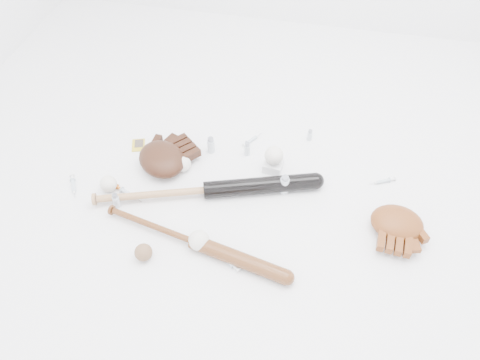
% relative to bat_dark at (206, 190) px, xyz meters
% --- Properties ---
extents(bat_dark, '(0.98, 0.39, 0.07)m').
position_rel_bat_dark_xyz_m(bat_dark, '(0.00, 0.00, 0.00)').
color(bat_dark, black).
rests_on(bat_dark, ground).
extents(bat_wood, '(0.81, 0.23, 0.06)m').
position_rel_bat_dark_xyz_m(bat_wood, '(0.02, -0.26, -0.01)').
color(bat_wood, brown).
rests_on(bat_wood, ground).
extents(glove_dark, '(0.39, 0.39, 0.10)m').
position_rel_bat_dark_xyz_m(glove_dark, '(-0.24, 0.12, 0.01)').
color(glove_dark, '#32190D').
rests_on(glove_dark, ground).
extents(glove_tan, '(0.27, 0.27, 0.09)m').
position_rel_bat_dark_xyz_m(glove_tan, '(0.79, -0.01, 0.01)').
color(glove_tan, brown).
rests_on(glove_tan, ground).
extents(trading_card, '(0.08, 0.10, 0.00)m').
position_rel_bat_dark_xyz_m(trading_card, '(-0.40, 0.23, -0.03)').
color(trading_card, gold).
rests_on(trading_card, ground).
extents(pedestal, '(0.09, 0.09, 0.04)m').
position_rel_bat_dark_xyz_m(pedestal, '(0.25, 0.21, -0.01)').
color(pedestal, white).
rests_on(pedestal, ground).
extents(baseball_on_pedestal, '(0.08, 0.08, 0.08)m').
position_rel_bat_dark_xyz_m(baseball_on_pedestal, '(0.25, 0.21, 0.05)').
color(baseball_on_pedestal, silver).
rests_on(baseball_on_pedestal, pedestal).
extents(baseball_left, '(0.07, 0.07, 0.07)m').
position_rel_bat_dark_xyz_m(baseball_left, '(-0.42, -0.05, -0.00)').
color(baseball_left, silver).
rests_on(baseball_left, ground).
extents(baseball_upper, '(0.07, 0.07, 0.07)m').
position_rel_bat_dark_xyz_m(baseball_upper, '(-0.14, 0.13, -0.00)').
color(baseball_upper, silver).
rests_on(baseball_upper, ground).
extents(baseball_mid, '(0.08, 0.08, 0.08)m').
position_rel_bat_dark_xyz_m(baseball_mid, '(0.04, -0.26, 0.00)').
color(baseball_mid, silver).
rests_on(baseball_mid, ground).
extents(baseball_aged, '(0.07, 0.07, 0.07)m').
position_rel_bat_dark_xyz_m(baseball_aged, '(-0.16, -0.35, -0.00)').
color(baseball_aged, brown).
rests_on(baseball_aged, ground).
extents(syringe_0, '(0.16, 0.09, 0.02)m').
position_rel_bat_dark_xyz_m(syringe_0, '(-0.33, -0.07, -0.03)').
color(syringe_0, '#ADBCC6').
rests_on(syringe_0, ground).
extents(syringe_1, '(0.14, 0.11, 0.02)m').
position_rel_bat_dark_xyz_m(syringe_1, '(0.16, -0.30, -0.03)').
color(syringe_1, '#ADBCC6').
rests_on(syringe_1, ground).
extents(syringe_2, '(0.09, 0.12, 0.02)m').
position_rel_bat_dark_xyz_m(syringe_2, '(0.12, 0.37, -0.03)').
color(syringe_2, '#ADBCC6').
rests_on(syringe_2, ground).
extents(syringe_3, '(0.07, 0.15, 0.02)m').
position_rel_bat_dark_xyz_m(syringe_3, '(0.80, -0.06, -0.03)').
color(syringe_3, '#ADBCC6').
rests_on(syringe_3, ground).
extents(syringe_4, '(0.13, 0.08, 0.02)m').
position_rel_bat_dark_xyz_m(syringe_4, '(0.74, 0.24, -0.03)').
color(syringe_4, '#ADBCC6').
rests_on(syringe_4, ground).
extents(syringe_5, '(0.10, 0.14, 0.02)m').
position_rel_bat_dark_xyz_m(syringe_5, '(-0.58, -0.08, -0.03)').
color(syringe_5, '#ADBCC6').
rests_on(syringe_5, ground).
extents(vial_0, '(0.03, 0.03, 0.07)m').
position_rel_bat_dark_xyz_m(vial_0, '(0.12, 0.28, -0.00)').
color(vial_0, silver).
rests_on(vial_0, ground).
extents(vial_1, '(0.02, 0.02, 0.06)m').
position_rel_bat_dark_xyz_m(vial_1, '(0.39, 0.44, -0.01)').
color(vial_1, silver).
rests_on(vial_1, ground).
extents(vial_2, '(0.03, 0.03, 0.08)m').
position_rel_bat_dark_xyz_m(vial_2, '(-0.05, 0.26, 0.01)').
color(vial_2, silver).
rests_on(vial_2, ground).
extents(vial_3, '(0.04, 0.04, 0.09)m').
position_rel_bat_dark_xyz_m(vial_3, '(0.32, 0.09, 0.01)').
color(vial_3, silver).
rests_on(vial_3, ground).
extents(vial_4, '(0.03, 0.03, 0.07)m').
position_rel_bat_dark_xyz_m(vial_4, '(-0.35, -0.13, -0.00)').
color(vial_4, silver).
rests_on(vial_4, ground).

